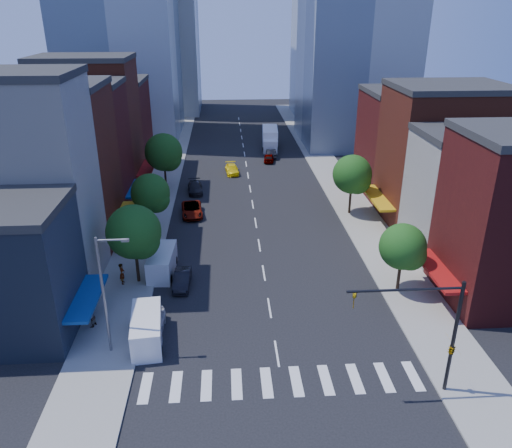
{
  "coord_description": "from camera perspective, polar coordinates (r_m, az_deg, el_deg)",
  "views": [
    {
      "loc": [
        -3.4,
        -29.21,
        22.93
      ],
      "look_at": [
        -0.73,
        12.13,
        5.0
      ],
      "focal_mm": 35.0,
      "sensor_mm": 36.0,
      "label": 1
    }
  ],
  "objects": [
    {
      "name": "traffic_car_far",
      "position": [
        81.72,
        1.49,
        7.58
      ],
      "size": [
        2.03,
        4.07,
        1.33
      ],
      "primitive_type": "imported",
      "rotation": [
        0.0,
        0.0,
        3.02
      ],
      "color": "#999999",
      "rests_on": "ground"
    },
    {
      "name": "tree_right_near",
      "position": [
        44.24,
        16.61,
        -2.71
      ],
      "size": [
        4.0,
        4.0,
        6.2
      ],
      "color": "black",
      "rests_on": "sidewalk_right"
    },
    {
      "name": "box_truck",
      "position": [
        89.8,
        1.61,
        9.68
      ],
      "size": [
        3.17,
        8.8,
        3.48
      ],
      "rotation": [
        0.0,
        0.0,
        -0.07
      ],
      "color": "white",
      "rests_on": "ground"
    },
    {
      "name": "cargo_van_near",
      "position": [
        38.47,
        -12.38,
        -11.77
      ],
      "size": [
        2.69,
        5.51,
        2.26
      ],
      "rotation": [
        0.0,
        0.0,
        0.11
      ],
      "color": "white",
      "rests_on": "ground"
    },
    {
      "name": "bldg_left_4",
      "position": [
        70.48,
        -18.39,
        10.42
      ],
      "size": [
        12.0,
        9.0,
        17.0
      ],
      "primitive_type": "cube",
      "color": "#582114",
      "rests_on": "ground"
    },
    {
      "name": "parked_car_third",
      "position": [
        60.44,
        -7.33,
        1.64
      ],
      "size": [
        2.88,
        5.39,
        1.44
      ],
      "primitive_type": "imported",
      "rotation": [
        0.0,
        0.0,
        0.1
      ],
      "color": "#999999",
      "rests_on": "ground"
    },
    {
      "name": "ground",
      "position": [
        37.29,
        2.4,
        -14.57
      ],
      "size": [
        220.0,
        220.0,
        0.0
      ],
      "primitive_type": "plane",
      "color": "black",
      "rests_on": "ground"
    },
    {
      "name": "traffic_signal",
      "position": [
        33.78,
        20.79,
        -12.12
      ],
      "size": [
        7.24,
        2.24,
        8.0
      ],
      "color": "black",
      "rests_on": "sidewalk_right"
    },
    {
      "name": "streetlight",
      "position": [
        35.98,
        -16.82,
        -7.09
      ],
      "size": [
        2.25,
        0.25,
        9.0
      ],
      "color": "slate",
      "rests_on": "sidewalk_left"
    },
    {
      "name": "tree_left_far",
      "position": [
        67.97,
        -10.38,
        7.9
      ],
      "size": [
        5.0,
        5.0,
        7.75
      ],
      "color": "black",
      "rests_on": "sidewalk_left"
    },
    {
      "name": "bldg_left_1",
      "position": [
        46.92,
        -25.58,
        3.79
      ],
      "size": [
        12.0,
        8.0,
        18.0
      ],
      "primitive_type": "cube",
      "color": "silver",
      "rests_on": "ground"
    },
    {
      "name": "bldg_left_3",
      "position": [
        62.74,
        -20.05,
        7.75
      ],
      "size": [
        12.0,
        8.0,
        15.0
      ],
      "primitive_type": "cube",
      "color": "#4F1313",
      "rests_on": "ground"
    },
    {
      "name": "bldg_right_1",
      "position": [
        53.26,
        23.84,
        2.81
      ],
      "size": [
        12.0,
        8.0,
        12.0
      ],
      "primitive_type": "cube",
      "color": "silver",
      "rests_on": "ground"
    },
    {
      "name": "bldg_left_5",
      "position": [
        79.92,
        -16.63,
        10.58
      ],
      "size": [
        12.0,
        10.0,
        13.0
      ],
      "primitive_type": "cube",
      "color": "#4F1313",
      "rests_on": "ground"
    },
    {
      "name": "pedestrian_far",
      "position": [
        41.27,
        -18.34,
        -10.08
      ],
      "size": [
        0.91,
        1.0,
        1.66
      ],
      "primitive_type": "imported",
      "rotation": [
        0.0,
        0.0,
        -1.99
      ],
      "color": "#999999",
      "rests_on": "sidewalk_left"
    },
    {
      "name": "parked_car_front",
      "position": [
        39.66,
        -11.76,
        -11.17
      ],
      "size": [
        1.77,
        4.39,
        1.5
      ],
      "primitive_type": "imported",
      "rotation": [
        0.0,
        0.0,
        0.0
      ],
      "color": "silver",
      "rests_on": "ground"
    },
    {
      "name": "tree_left_mid",
      "position": [
        54.92,
        -11.82,
        3.31
      ],
      "size": [
        4.2,
        4.2,
        6.65
      ],
      "color": "black",
      "rests_on": "sidewalk_left"
    },
    {
      "name": "parked_car_second",
      "position": [
        45.35,
        -8.45,
        -6.28
      ],
      "size": [
        1.54,
        4.1,
        1.34
      ],
      "primitive_type": "imported",
      "rotation": [
        0.0,
        0.0,
        -0.03
      ],
      "color": "black",
      "rests_on": "ground"
    },
    {
      "name": "tree_right_far",
      "position": [
        59.94,
        11.08,
        5.42
      ],
      "size": [
        4.6,
        4.6,
        7.2
      ],
      "color": "black",
      "rests_on": "sidewalk_right"
    },
    {
      "name": "crosswalk",
      "position": [
        34.99,
        2.93,
        -17.57
      ],
      "size": [
        19.0,
        3.0,
        0.01
      ],
      "primitive_type": "cube",
      "color": "silver",
      "rests_on": "ground"
    },
    {
      "name": "cargo_van_far",
      "position": [
        47.44,
        -10.7,
        -4.41
      ],
      "size": [
        2.42,
        5.44,
        2.27
      ],
      "rotation": [
        0.0,
        0.0,
        -0.05
      ],
      "color": "silver",
      "rests_on": "ground"
    },
    {
      "name": "sidewalk_left",
      "position": [
        73.45,
        -10.67,
        4.86
      ],
      "size": [
        5.0,
        120.0,
        0.15
      ],
      "primitive_type": "cube",
      "color": "gray",
      "rests_on": "ground"
    },
    {
      "name": "traffic_car_oncoming",
      "position": [
        84.25,
        1.72,
        8.1
      ],
      "size": [
        1.52,
        4.33,
        1.43
      ],
      "primitive_type": "imported",
      "rotation": [
        0.0,
        0.0,
        3.14
      ],
      "color": "black",
      "rests_on": "ground"
    },
    {
      "name": "sidewalk_right",
      "position": [
        74.6,
        8.83,
        5.28
      ],
      "size": [
        5.0,
        120.0,
        0.15
      ],
      "primitive_type": "cube",
      "color": "gray",
      "rests_on": "ground"
    },
    {
      "name": "bldg_right_3",
      "position": [
        69.72,
        17.11,
        8.75
      ],
      "size": [
        12.0,
        10.0,
        13.0
      ],
      "primitive_type": "cube",
      "color": "#4F1313",
      "rests_on": "ground"
    },
    {
      "name": "tree_left_near",
      "position": [
        44.72,
        -13.6,
        -1.12
      ],
      "size": [
        4.8,
        4.8,
        7.3
      ],
      "color": "black",
      "rests_on": "sidewalk_left"
    },
    {
      "name": "bldg_left_2",
      "position": [
        54.8,
        -22.39,
        5.81
      ],
      "size": [
        12.0,
        9.0,
        16.0
      ],
      "primitive_type": "cube",
      "color": "#582114",
      "rests_on": "ground"
    },
    {
      "name": "parked_car_rear",
      "position": [
        68.11,
        -6.96,
        4.16
      ],
      "size": [
        2.36,
        4.85,
        1.36
      ],
      "primitive_type": "imported",
      "rotation": [
        0.0,
        0.0,
        0.1
      ],
      "color": "black",
      "rests_on": "ground"
    },
    {
      "name": "taxi",
      "position": [
        75.72,
        -2.77,
        6.27
      ],
      "size": [
        2.21,
        4.65,
        1.31
      ],
      "primitive_type": "imported",
      "rotation": [
        0.0,
        0.0,
        0.08
      ],
      "color": "yellow",
      "rests_on": "ground"
    },
    {
      "name": "bldg_right_2",
      "position": [
        60.54,
        20.38,
        7.17
      ],
      "size": [
        12.0,
        10.0,
        15.0
      ],
      "primitive_type": "cube",
      "color": "#582114",
      "rests_on": "ground"
    },
    {
      "name": "pedestrian_near",
      "position": [
        46.4,
        -15.05,
        -5.49
      ],
      "size": [
        0.53,
        0.76,
        1.98
      ],
      "primitive_type": "imported",
      "rotation": [
        0.0,
        0.0,
        1.65
      ],
      "color": "#999999",
      "rests_on": "sidewalk_left"
    }
  ]
}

